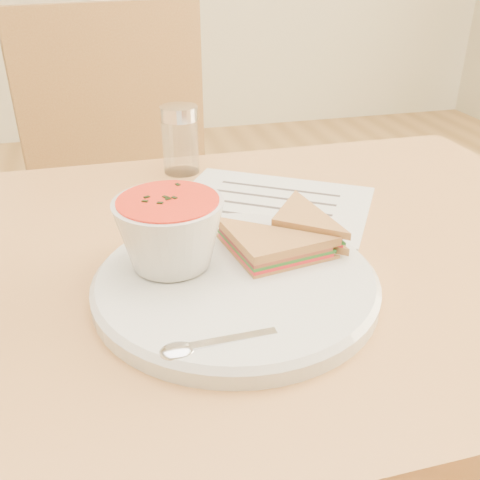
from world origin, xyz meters
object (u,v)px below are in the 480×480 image
object	(u,v)px
dining_table	(245,451)
soup_bowl	(170,236)
plate	(236,283)
chair_far	(155,243)
condiment_shaker	(180,140)

from	to	relation	value
dining_table	soup_bowl	size ratio (longest dim) A/B	8.46
dining_table	plate	size ratio (longest dim) A/B	3.24
chair_far	condiment_shaker	size ratio (longest dim) A/B	8.90
chair_far	soup_bowl	size ratio (longest dim) A/B	8.32
dining_table	plate	xyz separation A→B (m)	(-0.04, -0.09, 0.38)
plate	condiment_shaker	distance (m)	0.37
plate	chair_far	bearing A→B (deg)	93.43
dining_table	soup_bowl	world-z (taller)	soup_bowl
soup_bowl	condiment_shaker	world-z (taller)	condiment_shaker
dining_table	soup_bowl	distance (m)	0.45
soup_bowl	condiment_shaker	xyz separation A→B (m)	(0.06, 0.33, -0.00)
plate	soup_bowl	distance (m)	0.09
condiment_shaker	chair_far	bearing A→B (deg)	98.73
chair_far	condiment_shaker	bearing A→B (deg)	83.81
plate	soup_bowl	size ratio (longest dim) A/B	2.62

